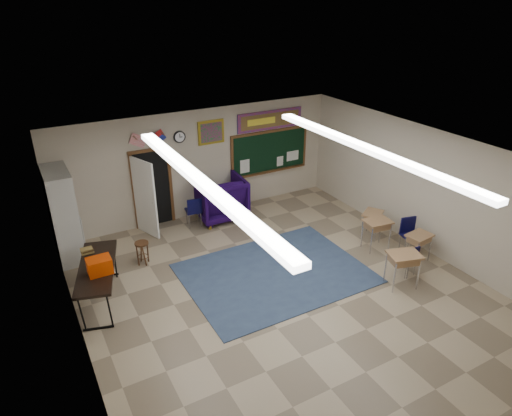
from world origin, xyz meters
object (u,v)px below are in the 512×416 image
wingback_armchair (220,198)px  folding_table (99,282)px  student_desk_front_right (372,223)px  wooden_stool (143,253)px  student_desk_front_left (376,233)px

wingback_armchair → folding_table: bearing=35.8°
student_desk_front_right → wooden_stool: 5.78m
student_desk_front_right → wooden_stool: (-5.55, 1.59, -0.10)m
folding_table → student_desk_front_left: bearing=6.5°
student_desk_front_left → wooden_stool: 5.64m
wingback_armchair → folding_table: wingback_armchair is taller
student_desk_front_left → wingback_armchair: bearing=134.2°
student_desk_front_right → wooden_stool: size_ratio=1.29×
student_desk_front_right → folding_table: size_ratio=0.34×
student_desk_front_right → folding_table: bearing=142.9°
student_desk_front_right → wooden_stool: student_desk_front_right is taller
student_desk_front_left → student_desk_front_right: bearing=64.8°
wingback_armchair → wooden_stool: 2.94m
wingback_armchair → wooden_stool: wingback_armchair is taller
wingback_armchair → folding_table: 4.43m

